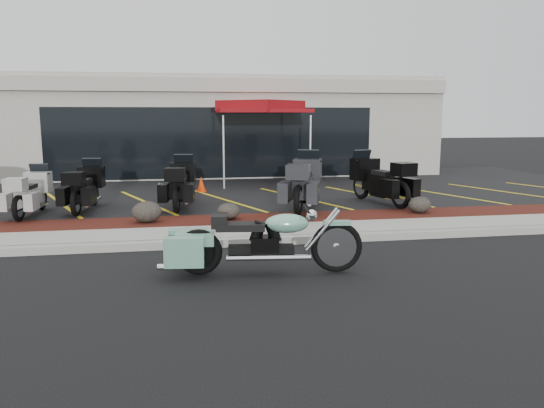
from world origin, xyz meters
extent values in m
plane|color=black|center=(0.00, 0.00, 0.00)|extent=(90.00, 90.00, 0.00)
cube|color=gray|center=(0.00, 0.90, 0.07)|extent=(24.00, 0.25, 0.15)
cube|color=gray|center=(0.00, 1.60, 0.07)|extent=(24.00, 1.20, 0.15)
cube|color=black|center=(0.00, 2.80, 0.08)|extent=(24.00, 1.20, 0.16)
cube|color=black|center=(0.00, 8.20, 0.07)|extent=(26.00, 9.60, 0.15)
cube|color=gray|center=(0.00, 14.50, 2.00)|extent=(18.00, 8.00, 4.00)
cube|color=black|center=(0.00, 10.52, 1.50)|extent=(12.00, 0.06, 2.60)
cube|color=gray|center=(0.00, 10.49, 3.60)|extent=(18.00, 0.30, 0.50)
ellipsoid|color=black|center=(-2.00, 2.76, 0.40)|extent=(0.66, 0.55, 0.47)
ellipsoid|color=black|center=(-0.17, 2.76, 0.35)|extent=(0.53, 0.44, 0.38)
ellipsoid|color=black|center=(4.53, 2.79, 0.36)|extent=(0.56, 0.47, 0.40)
cone|color=red|center=(-0.61, 7.40, 0.39)|extent=(0.36, 0.36, 0.47)
cylinder|color=silver|center=(0.27, 7.84, 1.33)|extent=(0.06, 0.06, 2.36)
cylinder|color=silver|center=(3.14, 8.06, 1.33)|extent=(0.06, 0.06, 2.36)
cylinder|color=silver|center=(0.05, 10.70, 1.33)|extent=(0.06, 0.06, 2.36)
cylinder|color=silver|center=(2.91, 10.93, 1.33)|extent=(0.06, 0.06, 2.36)
cube|color=maroon|center=(1.59, 9.38, 2.67)|extent=(3.31, 3.31, 0.12)
cube|color=maroon|center=(1.59, 9.38, 2.84)|extent=(3.18, 3.18, 0.36)
camera|label=1|loc=(-1.23, -9.20, 2.55)|focal=35.00mm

